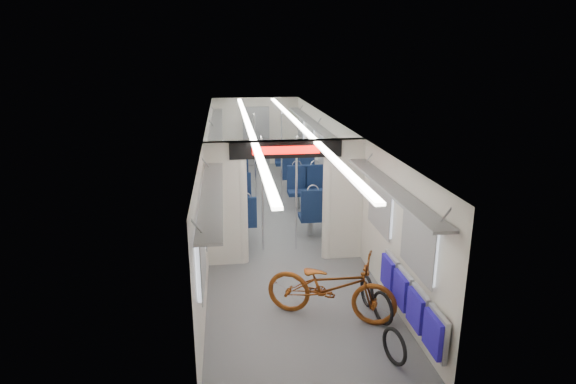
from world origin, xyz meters
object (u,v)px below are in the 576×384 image
object	(u,v)px
bike_hoop_b	(383,310)
stanchion_near_right	(296,194)
bike_hoop_c	(367,292)
flip_bench	(410,300)
bike_hoop_a	(394,348)
bicycle	(331,286)
seat_bay_near_left	(233,204)
stanchion_far_right	(282,156)
seat_bay_near_right	(314,196)
seat_bay_far_left	(230,167)
stanchion_far_left	(255,158)
stanchion_near_left	(262,195)
seat_bay_far_right	(293,165)

from	to	relation	value
bike_hoop_b	stanchion_near_right	xyz separation A→B (m)	(-0.84, 2.88, 0.92)
bike_hoop_c	stanchion_near_right	bearing A→B (deg)	108.06
flip_bench	bike_hoop_c	xyz separation A→B (m)	(-0.32, 0.91, -0.35)
bike_hoop_a	flip_bench	bearing A→B (deg)	54.35
bicycle	bike_hoop_b	bearing A→B (deg)	-86.39
flip_bench	seat_bay_near_left	bearing A→B (deg)	116.08
stanchion_far_right	seat_bay_near_right	bearing A→B (deg)	-73.31
seat_bay_far_left	stanchion_far_left	world-z (taller)	stanchion_far_left
bike_hoop_b	stanchion_near_left	world-z (taller)	stanchion_near_left
bike_hoop_a	seat_bay_far_left	size ratio (longest dim) A/B	0.22
bike_hoop_b	stanchion_near_right	bearing A→B (deg)	106.30
seat_bay_near_left	seat_bay_far_left	world-z (taller)	seat_bay_far_left
seat_bay_far_right	stanchion_far_left	world-z (taller)	stanchion_far_left
bike_hoop_a	bike_hoop_b	distance (m)	0.93
seat_bay_near_right	stanchion_near_left	size ratio (longest dim) A/B	1.01
seat_bay_far_left	flip_bench	bearing A→B (deg)	-74.40
seat_bay_far_right	stanchion_far_left	bearing A→B (deg)	-127.00
seat_bay_near_left	stanchion_far_left	world-z (taller)	stanchion_far_left
bicycle	stanchion_near_right	bearing A→B (deg)	27.24
bike_hoop_c	stanchion_far_left	size ratio (longest dim) A/B	0.22
seat_bay_far_left	bike_hoop_c	bearing A→B (deg)	-74.85
stanchion_near_left	stanchion_far_left	world-z (taller)	same
bike_hoop_b	stanchion_near_right	size ratio (longest dim) A/B	0.22
bike_hoop_a	bicycle	bearing A→B (deg)	115.41
bicycle	bike_hoop_c	distance (m)	0.75
bike_hoop_c	seat_bay_near_right	size ratio (longest dim) A/B	0.22
stanchion_far_left	stanchion_far_right	size ratio (longest dim) A/B	1.00
seat_bay_near_right	stanchion_far_right	size ratio (longest dim) A/B	1.01
bike_hoop_a	stanchion_far_right	world-z (taller)	stanchion_far_right
bicycle	bike_hoop_a	xyz separation A→B (m)	(0.57, -1.19, -0.29)
bike_hoop_b	stanchion_far_right	distance (m)	6.44
bike_hoop_c	seat_bay_near_left	bearing A→B (deg)	117.67
flip_bench	seat_bay_near_left	world-z (taller)	seat_bay_near_left
bike_hoop_c	seat_bay_far_left	world-z (taller)	seat_bay_far_left
seat_bay_near_left	stanchion_near_left	size ratio (longest dim) A/B	0.91
flip_bench	seat_bay_far_left	bearing A→B (deg)	105.60
seat_bay_near_left	stanchion_far_right	bearing A→B (deg)	56.81
bike_hoop_a	seat_bay_near_right	xyz separation A→B (m)	(-0.03, 5.46, 0.35)
bike_hoop_a	bike_hoop_b	size ratio (longest dim) A/B	0.98
bike_hoop_b	seat_bay_far_right	distance (m)	7.90
bike_hoop_a	stanchion_far_right	size ratio (longest dim) A/B	0.22
flip_bench	seat_bay_near_left	xyz separation A→B (m)	(-2.29, 4.68, -0.03)
bicycle	seat_bay_near_left	distance (m)	4.24
bike_hoop_a	stanchion_far_left	distance (m)	7.33
stanchion_far_right	bike_hoop_a	bearing A→B (deg)	-85.52
bike_hoop_b	stanchion_near_left	bearing A→B (deg)	117.12
bike_hoop_a	seat_bay_near_left	size ratio (longest dim) A/B	0.24
flip_bench	stanchion_near_right	bearing A→B (deg)	108.36
seat_bay_far_right	bike_hoop_b	bearing A→B (deg)	-88.69
bicycle	stanchion_far_right	size ratio (longest dim) A/B	0.84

